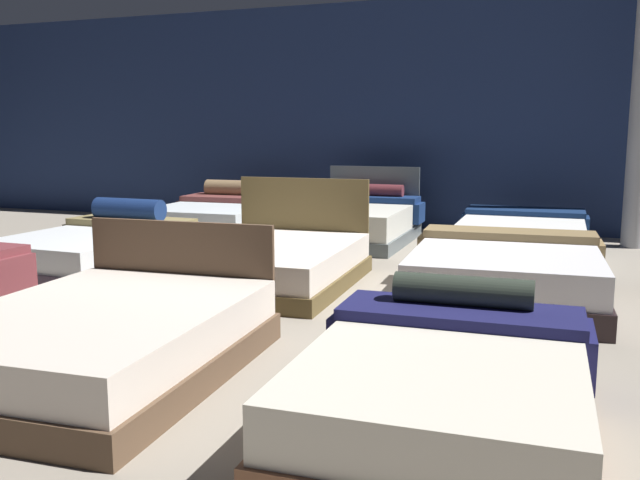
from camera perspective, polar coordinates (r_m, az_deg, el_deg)
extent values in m
cube|color=gray|center=(6.90, -3.69, -3.76)|extent=(18.00, 18.00, 0.02)
cube|color=navy|center=(10.90, 5.72, 10.28)|extent=(18.00, 0.06, 3.50)
cube|color=brown|center=(4.58, -17.93, -9.57)|extent=(1.73, 2.23, 0.19)
cube|color=silver|center=(4.52, -18.06, -6.92)|extent=(1.67, 2.17, 0.25)
cube|color=brown|center=(5.38, -11.54, -2.92)|extent=(1.53, 0.12, 0.84)
cube|color=brown|center=(3.70, 10.15, -14.28)|extent=(1.50, 1.97, 0.13)
cube|color=silver|center=(3.63, 10.24, -11.31)|extent=(1.44, 1.91, 0.28)
cube|color=#1A1A4B|center=(4.20, 11.63, -6.03)|extent=(1.44, 0.58, 0.07)
cube|color=#1A1A4B|center=(4.39, 2.02, -7.67)|extent=(0.08, 0.54, 0.30)
cube|color=#1A1A4B|center=(4.24, 21.46, -8.95)|extent=(0.08, 0.54, 0.30)
cylinder|color=#2E372D|center=(4.27, 11.84, -4.17)|extent=(0.84, 0.21, 0.19)
cube|color=#342938|center=(7.98, -18.47, -1.79)|extent=(1.56, 2.13, 0.16)
cube|color=silver|center=(7.94, -18.55, -0.35)|extent=(1.50, 2.07, 0.25)
cube|color=olive|center=(8.48, -15.46, 1.48)|extent=(1.50, 0.62, 0.08)
cube|color=olive|center=(8.98, -19.29, 0.49)|extent=(0.09, 0.58, 0.30)
cube|color=olive|center=(8.07, -11.07, -0.08)|extent=(0.09, 0.58, 0.30)
cylinder|color=navy|center=(8.43, -15.69, 2.49)|extent=(0.90, 0.28, 0.26)
cube|color=brown|center=(6.82, -4.28, -3.13)|extent=(1.68, 2.16, 0.16)
cube|color=silver|center=(6.78, -4.30, -1.43)|extent=(1.62, 2.10, 0.25)
cube|color=brown|center=(7.71, -1.39, 1.49)|extent=(1.51, 0.10, 1.00)
cube|color=black|center=(6.31, 15.16, -4.23)|extent=(1.74, 2.03, 0.21)
cube|color=silver|center=(6.26, 15.25, -2.08)|extent=(1.68, 1.97, 0.28)
cube|color=olive|center=(6.93, 15.52, 0.46)|extent=(1.64, 0.54, 0.08)
cube|color=olive|center=(7.03, 8.70, -0.48)|extent=(0.10, 0.46, 0.23)
cube|color=olive|center=(6.99, 22.25, -1.11)|extent=(0.10, 0.46, 0.23)
cube|color=brown|center=(10.17, -8.57, 0.83)|extent=(1.66, 2.10, 0.15)
cube|color=silver|center=(10.14, -8.60, 2.07)|extent=(1.59, 2.04, 0.30)
cube|color=brown|center=(10.69, -7.10, 3.49)|extent=(1.59, 0.77, 0.08)
cube|color=brown|center=(11.07, -10.84, 2.78)|extent=(0.11, 0.71, 0.23)
cube|color=brown|center=(10.40, -3.07, 2.52)|extent=(0.11, 0.71, 0.23)
cylinder|color=#8D6E4C|center=(10.82, -6.76, 4.30)|extent=(1.12, 0.30, 0.26)
cube|color=#515A5E|center=(9.38, 2.87, 0.30)|extent=(1.48, 2.06, 0.17)
cube|color=silver|center=(9.35, 2.89, 1.79)|extent=(1.42, 2.00, 0.32)
cube|color=#515A5E|center=(10.31, 4.53, 3.39)|extent=(1.38, 0.05, 0.99)
cube|color=navy|center=(10.05, 4.14, 3.46)|extent=(1.45, 0.48, 0.09)
cube|color=navy|center=(10.29, 0.12, 2.59)|extent=(0.09, 0.47, 0.28)
cube|color=navy|center=(9.90, 8.29, 2.24)|extent=(0.09, 0.47, 0.28)
cylinder|color=maroon|center=(10.08, 4.21, 4.17)|extent=(0.98, 0.19, 0.18)
cube|color=#4A5054|center=(8.88, 16.47, -0.45)|extent=(1.54, 1.93, 0.21)
cube|color=white|center=(8.85, 16.53, 0.93)|extent=(1.48, 1.87, 0.22)
cube|color=navy|center=(9.44, 16.77, 2.30)|extent=(1.50, 0.65, 0.07)
cube|color=navy|center=(9.52, 12.15, 1.66)|extent=(0.07, 0.63, 0.23)
cube|color=navy|center=(9.45, 21.35, 1.18)|extent=(0.07, 0.63, 0.23)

